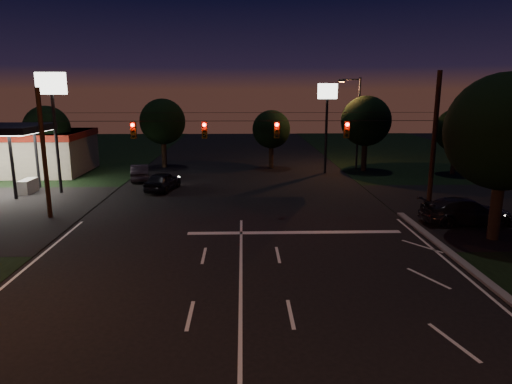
{
  "coord_description": "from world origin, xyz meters",
  "views": [
    {
      "loc": [
        0.12,
        -12.94,
        7.88
      ],
      "look_at": [
        0.75,
        8.65,
        3.0
      ],
      "focal_mm": 32.0,
      "sensor_mm": 36.0,
      "label": 1
    }
  ],
  "objects_px": {
    "utility_pole_right": "(428,215)",
    "tree_right_near": "(504,133)",
    "car_oncoming_a": "(163,181)",
    "car_oncoming_b": "(140,172)",
    "car_cross": "(466,211)"
  },
  "relations": [
    {
      "from": "utility_pole_right",
      "to": "tree_right_near",
      "type": "xyz_separation_m",
      "value": [
        1.53,
        -4.83,
        5.68
      ]
    },
    {
      "from": "tree_right_near",
      "to": "car_oncoming_a",
      "type": "height_order",
      "value": "tree_right_near"
    },
    {
      "from": "car_oncoming_b",
      "to": "car_cross",
      "type": "xyz_separation_m",
      "value": [
        22.42,
        -14.11,
        0.08
      ]
    },
    {
      "from": "tree_right_near",
      "to": "car_cross",
      "type": "bearing_deg",
      "value": 92.26
    },
    {
      "from": "utility_pole_right",
      "to": "tree_right_near",
      "type": "bearing_deg",
      "value": -72.47
    },
    {
      "from": "tree_right_near",
      "to": "car_oncoming_b",
      "type": "xyz_separation_m",
      "value": [
        -22.53,
        16.87,
        -4.97
      ]
    },
    {
      "from": "car_oncoming_b",
      "to": "car_oncoming_a",
      "type": "bearing_deg",
      "value": 111.01
    },
    {
      "from": "utility_pole_right",
      "to": "tree_right_near",
      "type": "distance_m",
      "value": 7.61
    },
    {
      "from": "car_oncoming_a",
      "to": "car_cross",
      "type": "height_order",
      "value": "car_cross"
    },
    {
      "from": "car_oncoming_a",
      "to": "car_cross",
      "type": "bearing_deg",
      "value": 166.12
    },
    {
      "from": "tree_right_near",
      "to": "car_oncoming_a",
      "type": "relative_size",
      "value": 2.0
    },
    {
      "from": "car_cross",
      "to": "car_oncoming_a",
      "type": "bearing_deg",
      "value": 62.4
    },
    {
      "from": "tree_right_near",
      "to": "utility_pole_right",
      "type": "bearing_deg",
      "value": 107.53
    },
    {
      "from": "utility_pole_right",
      "to": "car_oncoming_a",
      "type": "xyz_separation_m",
      "value": [
        -18.27,
        7.8,
        0.75
      ]
    },
    {
      "from": "utility_pole_right",
      "to": "tree_right_near",
      "type": "height_order",
      "value": "tree_right_near"
    }
  ]
}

